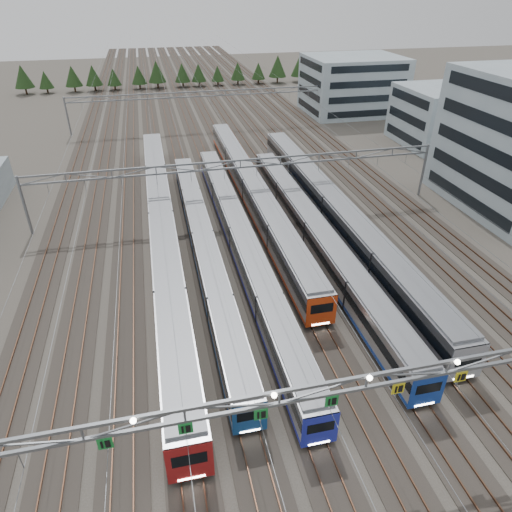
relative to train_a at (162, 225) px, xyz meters
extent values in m
plane|color=#47423A|center=(11.25, -34.23, -2.26)|extent=(400.00, 400.00, 0.00)
cube|color=#2D2823|center=(11.25, 65.77, -2.22)|extent=(54.00, 260.00, 0.08)
cube|color=brown|center=(-14.22, 65.77, -2.10)|extent=(0.08, 260.00, 0.16)
cube|color=brown|center=(36.72, 65.77, -2.10)|extent=(0.08, 260.00, 0.16)
cube|color=brown|center=(10.53, 65.77, -2.10)|extent=(0.08, 260.00, 0.16)
cube|color=brown|center=(11.97, 65.77, -2.10)|extent=(0.08, 260.00, 0.16)
cube|color=black|center=(0.00, 0.05, -1.83)|extent=(2.57, 66.50, 0.39)
cube|color=#9D9FA4|center=(0.00, 0.05, 0.06)|extent=(3.02, 67.86, 3.40)
cube|color=black|center=(0.00, 0.05, 0.46)|extent=(3.08, 67.52, 1.02)
cube|color=maroon|center=(0.00, 0.05, -1.37)|extent=(3.07, 67.52, 0.38)
cube|color=slate|center=(0.00, 0.05, 1.86)|extent=(2.72, 66.50, 0.27)
cube|color=maroon|center=(0.00, -33.83, 0.06)|extent=(3.04, 0.12, 3.40)
cube|color=black|center=(0.00, -33.86, 0.46)|extent=(2.27, 0.10, 1.02)
cube|color=white|center=(0.00, -33.89, -1.43)|extent=(1.81, 0.06, 0.16)
cube|color=black|center=(4.50, -5.12, -1.86)|extent=(2.14, 50.96, 0.32)
cube|color=#9D9FA4|center=(4.50, -5.12, -0.29)|extent=(2.52, 52.00, 2.83)
cube|color=black|center=(4.50, -5.12, 0.05)|extent=(2.58, 51.74, 0.85)
cube|color=#184B92|center=(4.50, -5.12, -1.48)|extent=(2.57, 51.74, 0.31)
cube|color=slate|center=(4.50, -5.12, 1.22)|extent=(2.27, 50.96, 0.22)
cube|color=#184B92|center=(4.50, -31.07, -0.29)|extent=(2.54, 0.12, 2.83)
cube|color=black|center=(4.50, -31.10, 0.05)|extent=(1.89, 0.10, 0.85)
cube|color=white|center=(4.50, -31.13, -1.53)|extent=(1.51, 0.06, 0.13)
cube|color=black|center=(9.00, -5.05, -1.85)|extent=(2.23, 55.19, 0.34)
cube|color=#9D9FA4|center=(9.00, -5.05, -0.22)|extent=(2.63, 56.32, 2.95)
cube|color=black|center=(9.00, -5.05, 0.14)|extent=(2.69, 56.03, 0.89)
cube|color=#212AB3|center=(9.00, -5.05, -1.46)|extent=(2.68, 56.03, 0.33)
cube|color=slate|center=(9.00, -5.05, 1.35)|extent=(2.36, 55.19, 0.23)
cube|color=#212AB3|center=(9.00, -33.16, -0.22)|extent=(2.65, 0.12, 2.95)
cube|color=black|center=(9.00, -33.19, 0.14)|extent=(1.97, 0.10, 0.89)
cube|color=white|center=(9.00, -33.22, -1.51)|extent=(1.58, 0.06, 0.14)
cube|color=black|center=(13.50, 8.54, -1.83)|extent=(2.48, 57.97, 0.38)
cube|color=#9D9FA4|center=(13.50, 8.54, -0.01)|extent=(2.92, 59.15, 3.28)
cube|color=black|center=(13.50, 8.54, 0.38)|extent=(2.98, 58.86, 0.99)
cube|color=#E34014|center=(13.50, 8.54, -1.40)|extent=(2.97, 58.86, 0.36)
cube|color=slate|center=(13.50, 8.54, 1.73)|extent=(2.63, 57.97, 0.26)
cube|color=#E34014|center=(13.50, -20.99, -0.01)|extent=(2.94, 0.12, 3.28)
cube|color=black|center=(13.50, -21.02, 0.38)|extent=(2.19, 0.10, 0.99)
cube|color=white|center=(13.50, -21.05, -1.45)|extent=(1.75, 0.06, 0.16)
cube|color=black|center=(18.00, -6.22, -1.84)|extent=(2.35, 50.17, 0.36)
cube|color=#9D9FA4|center=(18.00, -6.22, -0.12)|extent=(2.77, 51.19, 3.11)
cube|color=black|center=(18.00, -6.22, 0.26)|extent=(2.83, 50.93, 0.94)
cube|color=#163B9F|center=(18.00, -6.22, -1.43)|extent=(2.82, 50.93, 0.35)
cube|color=slate|center=(18.00, -6.22, 1.54)|extent=(2.49, 50.17, 0.25)
cube|color=#163B9F|center=(18.00, -31.76, -0.12)|extent=(2.79, 0.12, 3.11)
cube|color=black|center=(18.00, -31.79, 0.26)|extent=(2.08, 0.10, 0.94)
cube|color=white|center=(18.00, -31.82, -1.48)|extent=(1.66, 0.06, 0.15)
cube|color=black|center=(22.50, -0.54, -1.82)|extent=(2.66, 57.96, 0.40)
cube|color=#9D9FA4|center=(22.50, -0.54, 0.13)|extent=(3.12, 59.14, 3.52)
cube|color=black|center=(22.50, -0.54, 0.55)|extent=(3.18, 58.85, 1.06)
cube|color=#989CA6|center=(22.50, -0.54, -1.35)|extent=(3.17, 58.85, 0.39)
cube|color=slate|center=(22.50, -0.54, 2.00)|extent=(2.81, 57.96, 0.28)
cube|color=#989CA6|center=(22.50, -30.06, 0.13)|extent=(3.14, 0.12, 3.52)
cube|color=black|center=(22.50, -30.09, 0.55)|extent=(2.34, 0.10, 1.06)
cube|color=white|center=(22.50, -30.12, -1.41)|extent=(1.87, 0.06, 0.17)
cube|color=slate|center=(11.25, -34.23, 5.54)|extent=(56.00, 0.22, 0.22)
cube|color=slate|center=(11.25, -34.23, 4.54)|extent=(56.00, 0.22, 0.22)
cube|color=#198132|center=(-4.50, -34.35, 4.04)|extent=(0.85, 0.06, 0.85)
cube|color=#198132|center=(0.00, -34.35, 4.04)|extent=(0.85, 0.06, 0.85)
cube|color=#198132|center=(4.50, -34.35, 4.04)|extent=(0.85, 0.06, 0.85)
cube|color=#198132|center=(9.00, -34.35, 4.04)|extent=(0.85, 0.06, 0.85)
cube|color=yellow|center=(13.50, -34.35, 4.04)|extent=(0.85, 0.06, 0.85)
cube|color=yellow|center=(18.00, -34.35, 4.04)|extent=(0.85, 0.06, 0.85)
cylinder|color=slate|center=(-16.75, 5.77, 1.74)|extent=(0.36, 0.36, 8.00)
cylinder|color=slate|center=(39.25, 5.77, 1.74)|extent=(0.36, 0.36, 8.00)
cube|color=slate|center=(11.25, 5.77, 5.54)|extent=(56.00, 0.22, 0.22)
cube|color=slate|center=(11.25, 5.77, 4.54)|extent=(56.00, 0.22, 0.22)
cylinder|color=slate|center=(-16.75, 50.77, 1.74)|extent=(0.36, 0.36, 8.00)
cylinder|color=slate|center=(39.25, 50.77, 1.74)|extent=(0.36, 0.36, 8.00)
cube|color=slate|center=(11.25, 50.77, 5.54)|extent=(56.00, 0.22, 0.22)
cube|color=slate|center=(11.25, 50.77, 4.54)|extent=(56.00, 0.22, 0.22)
cube|color=#90A3AC|center=(55.77, 28.67, 3.15)|extent=(14.00, 16.00, 10.83)
cube|color=#90A3AC|center=(49.27, 56.60, 4.27)|extent=(22.00, 18.00, 13.06)
camera|label=1|loc=(0.09, -52.21, 26.33)|focal=32.00mm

